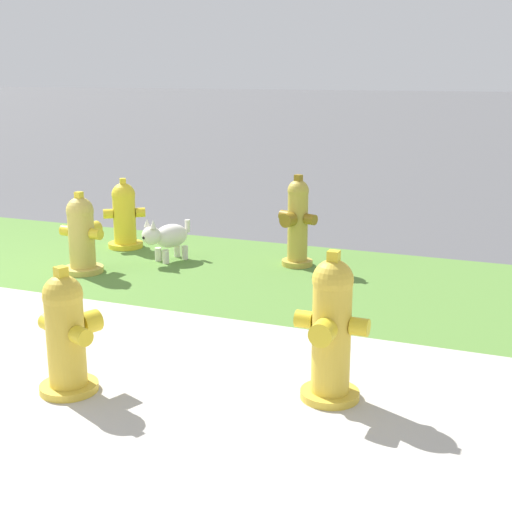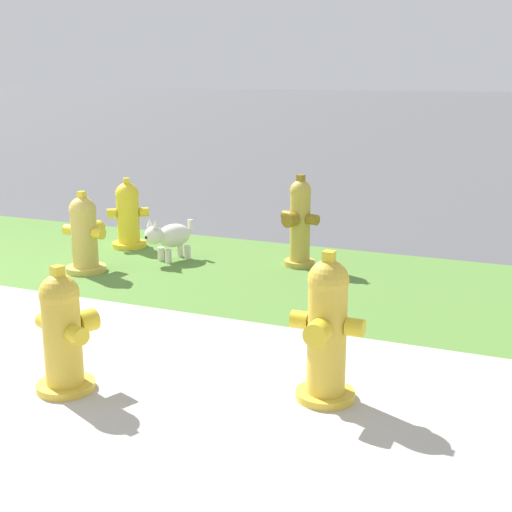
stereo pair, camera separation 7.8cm
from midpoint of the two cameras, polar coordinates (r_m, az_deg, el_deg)
The scene contains 6 objects.
fire_hydrant_far_end at distance 3.83m, azimuth -15.50°, elevation -6.02°, with size 0.38×0.36×0.69m.
fire_hydrant_mid_block at distance 6.88m, azimuth -10.81°, elevation 3.23°, with size 0.37×0.37×0.67m.
fire_hydrant_at_driveway at distance 6.10m, azimuth 2.96°, elevation 2.70°, with size 0.36×0.33×0.79m.
fire_hydrant_near_corner at distance 3.60m, azimuth 5.41°, elevation -5.92°, with size 0.38×0.35×0.79m.
fire_hydrant_across_street at distance 6.08m, azimuth -14.12°, elevation 1.66°, with size 0.40×0.38×0.68m.
small_white_dog at distance 6.33m, azimuth -7.52°, elevation 1.54°, with size 0.33×0.47×0.40m.
Camera 1 is at (5.00, -2.96, 1.64)m, focal length 50.00 mm.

